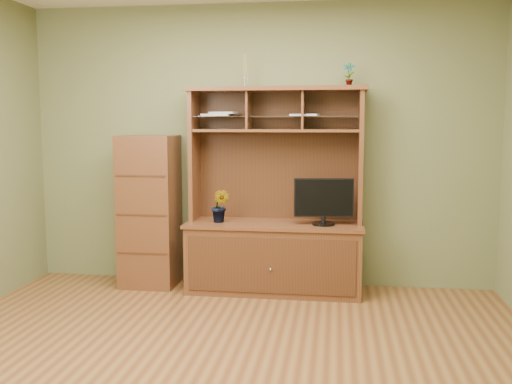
# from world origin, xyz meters

# --- Properties ---
(room) EXTENTS (4.54, 4.04, 2.74)m
(room) POSITION_xyz_m (0.00, 0.00, 1.35)
(room) COLOR brown
(room) RESTS_ON ground
(media_hutch) EXTENTS (1.66, 0.61, 1.90)m
(media_hutch) POSITION_xyz_m (0.18, 1.73, 0.52)
(media_hutch) COLOR #4A2A15
(media_hutch) RESTS_ON room
(monitor) EXTENTS (0.54, 0.21, 0.42)m
(monitor) POSITION_xyz_m (0.64, 1.65, 0.87)
(monitor) COLOR black
(monitor) RESTS_ON media_hutch
(orchid_plant) EXTENTS (0.20, 0.18, 0.31)m
(orchid_plant) POSITION_xyz_m (-0.31, 1.65, 0.81)
(orchid_plant) COLOR #295C1F
(orchid_plant) RESTS_ON media_hutch
(top_plant) EXTENTS (0.12, 0.09, 0.21)m
(top_plant) POSITION_xyz_m (0.84, 1.80, 2.01)
(top_plant) COLOR #3C6B25
(top_plant) RESTS_ON media_hutch
(reed_diffuser) EXTENTS (0.06, 0.06, 0.30)m
(reed_diffuser) POSITION_xyz_m (-0.10, 1.80, 2.02)
(reed_diffuser) COLOR silver
(reed_diffuser) RESTS_ON media_hutch
(magazines) EXTENTS (1.10, 0.23, 0.04)m
(magazines) POSITION_xyz_m (-0.08, 1.80, 1.65)
(magazines) COLOR silver
(magazines) RESTS_ON media_hutch
(side_cabinet) EXTENTS (0.52, 0.47, 1.45)m
(side_cabinet) POSITION_xyz_m (-1.03, 1.75, 0.73)
(side_cabinet) COLOR #4A2A15
(side_cabinet) RESTS_ON room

